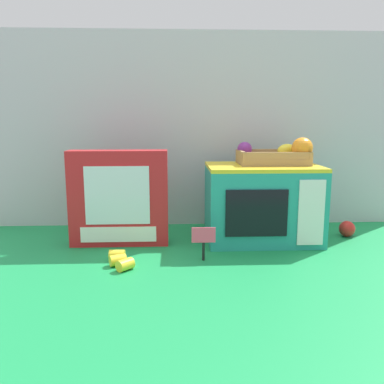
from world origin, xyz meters
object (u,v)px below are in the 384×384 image
toy_microwave (262,203)px  cookie_set_box (119,198)px  price_sign (204,239)px  loose_toy_banana (120,260)px  loose_toy_apple (347,229)px  food_groups_crate (277,155)px

toy_microwave → cookie_set_box: (-0.48, -0.03, 0.03)m
price_sign → loose_toy_banana: (-0.24, -0.03, -0.05)m
cookie_set_box → loose_toy_apple: (0.79, 0.05, -0.13)m
toy_microwave → price_sign: size_ratio=3.72×
food_groups_crate → loose_toy_apple: size_ratio=4.29×
loose_toy_banana → loose_toy_apple: loose_toy_apple is taller
food_groups_crate → loose_toy_banana: (-0.51, -0.26, -0.27)m
toy_microwave → cookie_set_box: 0.48m
toy_microwave → loose_toy_banana: 0.52m
food_groups_crate → loose_toy_banana: 0.63m
loose_toy_banana → food_groups_crate: bearing=26.8°
loose_toy_apple → cookie_set_box: bearing=-176.1°
toy_microwave → price_sign: toy_microwave is taller
food_groups_crate → price_sign: food_groups_crate is taller
toy_microwave → loose_toy_apple: size_ratio=6.64×
cookie_set_box → loose_toy_apple: size_ratio=5.69×
loose_toy_banana → loose_toy_apple: bearing=18.2°
toy_microwave → cookie_set_box: bearing=-176.3°
price_sign → loose_toy_apple: size_ratio=1.78×
toy_microwave → cookie_set_box: cookie_set_box is taller
toy_microwave → loose_toy_banana: bearing=-153.3°
cookie_set_box → price_sign: 0.33m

